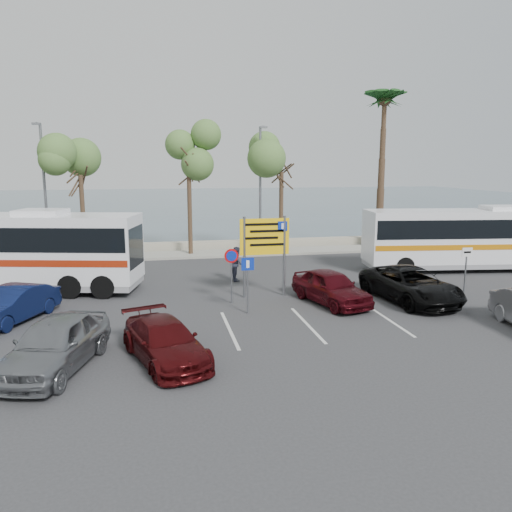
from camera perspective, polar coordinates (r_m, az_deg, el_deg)
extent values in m
plane|color=#323234|center=(19.19, 0.09, -7.22)|extent=(120.00, 120.00, 0.00)
cube|color=#99978B|center=(32.63, -4.83, 0.26)|extent=(44.00, 2.40, 0.15)
cube|color=#AAA288|center=(34.55, -5.23, 1.20)|extent=(48.00, 0.80, 0.60)
plane|color=#3C5661|center=(78.22, -8.79, 6.06)|extent=(140.00, 140.00, 0.00)
cylinder|color=#382619|center=(32.36, -19.16, 4.28)|extent=(0.28, 0.28, 5.04)
cylinder|color=#382619|center=(32.11, -7.58, 5.22)|extent=(0.28, 0.28, 5.60)
cylinder|color=#382619|center=(33.08, 2.89, 5.09)|extent=(0.28, 0.28, 5.18)
cylinder|color=#382619|center=(35.34, 14.13, 9.04)|extent=(0.48, 0.48, 10.00)
cylinder|color=slate|center=(32.19, -22.96, 6.65)|extent=(0.16, 0.16, 8.00)
cylinder|color=slate|center=(31.79, -23.64, 13.71)|extent=(0.12, 0.90, 0.12)
cube|color=slate|center=(31.29, -23.82, 13.67)|extent=(0.45, 0.25, 0.12)
cylinder|color=slate|center=(32.25, 0.48, 7.47)|extent=(0.16, 0.16, 8.00)
cylinder|color=slate|center=(31.85, 0.67, 14.55)|extent=(0.12, 0.90, 0.12)
cube|color=slate|center=(31.36, 0.87, 14.52)|extent=(0.45, 0.25, 0.12)
cylinder|color=slate|center=(21.82, -1.34, -0.18)|extent=(0.12, 0.12, 3.60)
cylinder|color=slate|center=(22.20, 3.24, -0.01)|extent=(0.12, 0.12, 3.60)
cube|color=yellow|center=(21.84, 0.98, 2.23)|extent=(2.20, 0.06, 1.60)
cube|color=#0C2699|center=(21.93, 3.06, 3.43)|extent=(0.42, 0.01, 0.42)
cylinder|color=slate|center=(21.08, -2.82, -2.51)|extent=(0.07, 0.07, 2.20)
cylinder|color=#B20C0C|center=(20.86, -2.83, 0.01)|extent=(0.60, 0.03, 0.60)
cylinder|color=slate|center=(19.61, -0.95, -3.49)|extent=(0.07, 0.07, 2.20)
cube|color=#0C2699|center=(19.39, -0.95, -0.92)|extent=(0.50, 0.03, 0.50)
cylinder|color=slate|center=(24.09, 22.81, -1.69)|extent=(0.07, 0.07, 2.20)
cube|color=white|center=(23.91, 22.99, 0.41)|extent=(0.50, 0.03, 0.40)
cube|color=white|center=(25.63, -26.80, 0.88)|extent=(12.50, 5.31, 3.01)
cube|color=black|center=(25.56, -26.90, 2.07)|extent=(12.27, 5.30, 1.07)
cube|color=maroon|center=(25.71, -26.72, -0.18)|extent=(12.38, 5.31, 0.31)
cube|color=gray|center=(25.90, -26.53, -2.40)|extent=(12.37, 5.26, 0.56)
cube|color=white|center=(25.45, -27.10, 4.49)|extent=(2.36, 2.05, 0.24)
cube|color=white|center=(30.01, 23.24, 2.16)|extent=(11.70, 3.90, 2.82)
cube|color=black|center=(29.95, 23.31, 3.11)|extent=(11.48, 3.91, 1.01)
cube|color=#BE6D0B|center=(30.07, 23.18, 1.30)|extent=(11.59, 3.91, 0.29)
cube|color=gray|center=(30.23, 23.05, -0.49)|extent=(11.59, 3.86, 0.53)
cube|color=white|center=(29.85, 23.45, 5.06)|extent=(2.10, 1.76, 0.23)
imported|color=slate|center=(15.55, -21.98, -9.27)|extent=(3.07, 4.90, 1.56)
imported|color=#0F1A47|center=(20.79, -26.04, -5.01)|extent=(2.95, 4.24, 1.33)
imported|color=#470B0E|center=(15.33, -10.36, -9.60)|extent=(2.97, 4.56, 1.23)
imported|color=#480A11|center=(21.31, 8.55, -3.52)|extent=(2.74, 4.54, 1.44)
imported|color=black|center=(22.47, 17.25, -3.14)|extent=(3.01, 5.48, 1.46)
imported|color=#31354A|center=(25.22, -2.19, -0.89)|extent=(0.69, 0.86, 1.73)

